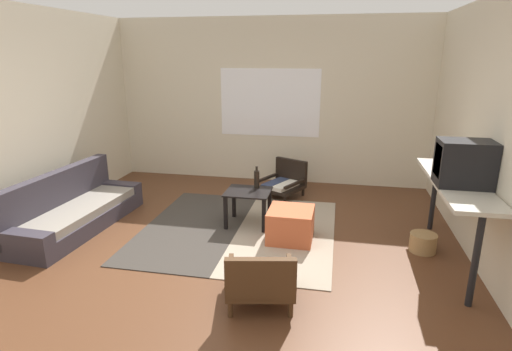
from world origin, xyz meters
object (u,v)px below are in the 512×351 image
Objects in this scene: armchair_by_window at (284,181)px; ottoman_orange at (291,225)px; crt_television at (464,163)px; coffee_table at (248,199)px; couch at (74,211)px; glass_bottle at (257,179)px; clay_vase at (451,163)px; armchair_striped_foreground at (260,279)px; console_shelf at (456,189)px; wicker_basket at (423,243)px.

ottoman_orange is (0.28, -1.58, -0.04)m from armchair_by_window.
armchair_by_window is 2.89m from crt_television.
coffee_table is 1.09× the size of ottoman_orange.
couch is at bearing -144.22° from armchair_by_window.
coffee_table is 1.96× the size of glass_bottle.
clay_vase reaches higher than glass_bottle.
clay_vase reaches higher than couch.
couch is 2.59× the size of armchair_by_window.
armchair_striped_foreground is 0.39× the size of console_shelf.
armchair_striped_foreground is 2.43× the size of wicker_basket.
wicker_basket is at bearing -152.16° from clay_vase.
armchair_by_window is at bearing 100.21° from ottoman_orange.
clay_vase is (1.79, 1.47, 0.76)m from armchair_striped_foreground.
clay_vase reaches higher than armchair_striped_foreground.
wicker_basket is (1.59, 1.36, -0.14)m from armchair_striped_foreground.
couch is 2.87m from armchair_striped_foreground.
coffee_table is 2.38m from console_shelf.
glass_bottle reaches higher than coffee_table.
console_shelf is 5.99× the size of clay_vase.
glass_bottle is at bearing 163.27° from console_shelf.
crt_television is (2.27, -0.68, 0.76)m from coffee_table.
console_shelf is at bearing -41.49° from armchair_by_window.
glass_bottle reaches higher than armchair_striped_foreground.
glass_bottle is (0.08, 0.15, 0.22)m from coffee_table.
crt_television is (4.41, -0.16, 0.89)m from couch.
clay_vase is (-0.00, 0.28, 0.20)m from console_shelf.
console_shelf is (1.69, -0.17, 0.61)m from ottoman_orange.
wicker_basket is at bearing 121.41° from crt_television.
clay_vase is at bearing 39.28° from armchair_striped_foreground.
coffee_table is 0.31× the size of console_shelf.
coffee_table is 1.86× the size of clay_vase.
couch is 2.20m from coffee_table.
clay_vase is at bearing 90.00° from console_shelf.
couch is at bearing -166.24° from coffee_table.
wicker_basket is (1.99, -0.49, -0.48)m from glass_bottle.
armchair_striped_foreground is 2.44× the size of glass_bottle.
armchair_striped_foreground is at bearing -150.33° from crt_television.
ottoman_orange is at bearing -30.51° from coffee_table.
ottoman_orange is (2.72, 0.18, -0.03)m from couch.
armchair_striped_foreground is at bearing -86.49° from armchair_by_window.
armchair_striped_foreground reaches higher than coffee_table.
clay_vase is at bearing -36.62° from armchair_by_window.
armchair_striped_foreground is 1.35× the size of ottoman_orange.
crt_television is (1.69, -0.34, 0.92)m from ottoman_orange.
coffee_table is 0.28m from glass_bottle.
armchair_striped_foreground is 1.41× the size of crt_television.
crt_television reaches higher than clay_vase.
couch is 4.49m from clay_vase.
clay_vase is 1.05× the size of wicker_basket.
console_shelf is at bearing -90.00° from clay_vase.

